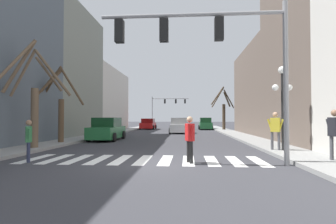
# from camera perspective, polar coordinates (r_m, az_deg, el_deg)

# --- Properties ---
(ground_plane) EXTENTS (240.00, 240.00, 0.00)m
(ground_plane) POSITION_cam_1_polar(r_m,az_deg,el_deg) (9.81, -6.26, -11.12)
(ground_plane) COLOR #38383D
(sidewalk_right) EXTENTS (2.07, 90.00, 0.15)m
(sidewalk_right) POSITION_cam_1_polar(r_m,az_deg,el_deg) (10.76, 31.06, -9.66)
(sidewalk_right) COLOR gray
(sidewalk_right) RESTS_ON ground_plane
(building_row_left) EXTENTS (6.00, 37.20, 11.97)m
(building_row_left) POSITION_cam_1_polar(r_m,az_deg,el_deg) (24.32, -26.54, 7.75)
(building_row_left) COLOR #515B66
(building_row_left) RESTS_ON ground_plane
(building_row_right) EXTENTS (6.00, 29.54, 12.14)m
(building_row_right) POSITION_cam_1_polar(r_m,az_deg,el_deg) (19.66, 31.32, 9.92)
(building_row_right) COLOR beige
(building_row_right) RESTS_ON ground_plane
(crosswalk_stripes) EXTENTS (9.45, 2.60, 0.01)m
(crosswalk_stripes) POSITION_cam_1_polar(r_m,az_deg,el_deg) (10.66, -5.39, -10.33)
(crosswalk_stripes) COLOR white
(crosswalk_stripes) RESTS_ON ground_plane
(traffic_signal_near) EXTENTS (6.78, 0.28, 5.86)m
(traffic_signal_near) POSITION_cam_1_polar(r_m,az_deg,el_deg) (9.96, 9.81, 14.33)
(traffic_signal_near) COLOR gray
(traffic_signal_near) RESTS_ON ground_plane
(traffic_signal_far) EXTENTS (7.33, 0.28, 5.98)m
(traffic_signal_far) POSITION_cam_1_polar(r_m,az_deg,el_deg) (51.80, -0.44, 1.71)
(traffic_signal_far) COLOR gray
(traffic_signal_far) RESTS_ON ground_plane
(street_lamp_right_corner) EXTENTS (0.95, 0.36, 4.00)m
(street_lamp_right_corner) POSITION_cam_1_polar(r_m,az_deg,el_deg) (13.66, 23.62, 4.34)
(street_lamp_right_corner) COLOR black
(street_lamp_right_corner) RESTS_ON sidewalk_right
(car_parked_left_mid) EXTENTS (1.98, 4.54, 1.76)m
(car_parked_left_mid) POSITION_cam_1_polar(r_m,az_deg,el_deg) (39.22, 8.13, -2.61)
(car_parked_left_mid) COLOR #236B38
(car_parked_left_mid) RESTS_ON ground_plane
(car_parked_left_near) EXTENTS (2.06, 4.38, 1.72)m
(car_parked_left_near) POSITION_cam_1_polar(r_m,az_deg,el_deg) (20.48, -13.12, -3.77)
(car_parked_left_near) COLOR #236B38
(car_parked_left_near) RESTS_ON ground_plane
(car_at_intersection) EXTENTS (2.11, 4.72, 1.72)m
(car_at_intersection) POSITION_cam_1_polar(r_m,az_deg,el_deg) (29.52, 2.46, -3.06)
(car_at_intersection) COLOR white
(car_at_intersection) RESTS_ON ground_plane
(car_driving_away_lane) EXTENTS (2.21, 4.63, 1.64)m
(car_driving_away_lane) POSITION_cam_1_polar(r_m,az_deg,el_deg) (40.37, -4.33, -2.66)
(car_driving_away_lane) COLOR red
(car_driving_away_lane) RESTS_ON ground_plane
(pedestrian_on_right_sidewalk) EXTENTS (0.37, 0.72, 1.73)m
(pedestrian_on_right_sidewalk) POSITION_cam_1_polar(r_m,az_deg,el_deg) (9.83, 4.76, -5.10)
(pedestrian_on_right_sidewalk) COLOR black
(pedestrian_on_right_sidewalk) RESTS_ON ground_plane
(pedestrian_on_left_sidewalk) EXTENTS (0.72, 0.47, 1.82)m
(pedestrian_on_left_sidewalk) POSITION_cam_1_polar(r_m,az_deg,el_deg) (13.63, 22.34, -3.12)
(pedestrian_on_left_sidewalk) COLOR #4C4C51
(pedestrian_on_left_sidewalk) RESTS_ON sidewalk_right
(pedestrian_waiting_at_curb) EXTENTS (0.34, 0.78, 1.83)m
(pedestrian_waiting_at_curb) POSITION_cam_1_polar(r_m,az_deg,el_deg) (11.14, 32.56, -3.38)
(pedestrian_waiting_at_curb) COLOR #4C4C51
(pedestrian_waiting_at_curb) RESTS_ON sidewalk_right
(pedestrian_crossing_street) EXTENTS (0.47, 0.61, 1.60)m
(pedestrian_crossing_street) POSITION_cam_1_polar(r_m,az_deg,el_deg) (11.31, -28.08, -4.84)
(pedestrian_crossing_street) COLOR #282D47
(pedestrian_crossing_street) RESTS_ON ground_plane
(street_tree_right_far) EXTENTS (2.91, 3.39, 5.66)m
(street_tree_right_far) POSITION_cam_1_polar(r_m,az_deg,el_deg) (15.23, -27.37, 3.05)
(street_tree_right_far) COLOR brown
(street_tree_right_far) RESTS_ON sidewalk_left
(street_tree_right_mid) EXTENTS (3.36, 2.26, 5.90)m
(street_tree_right_mid) POSITION_cam_1_polar(r_m,az_deg,el_deg) (36.61, 12.02, 0.51)
(street_tree_right_mid) COLOR #473828
(street_tree_right_mid) RESTS_ON sidewalk_right
(street_tree_left_near) EXTENTS (3.56, 2.16, 4.89)m
(street_tree_left_near) POSITION_cam_1_polar(r_m,az_deg,el_deg) (18.21, -23.03, 1.48)
(street_tree_left_near) COLOR brown
(street_tree_left_near) RESTS_ON sidewalk_left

